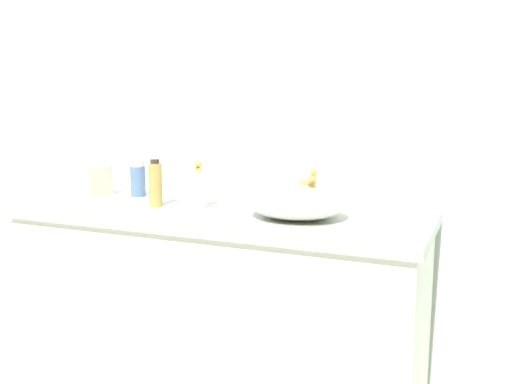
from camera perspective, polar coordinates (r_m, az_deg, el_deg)
bathroom_wall_rear at (r=2.48m, az=-2.55°, el=10.12°), size 6.00×0.06×2.60m
vanity_counter at (r=2.31m, az=-3.57°, el=-12.08°), size 1.58×0.58×0.85m
wall_mirror_panel at (r=2.40m, az=-0.69°, el=10.34°), size 1.51×0.01×0.92m
sink_basin at (r=2.02m, az=4.05°, el=-1.11°), size 0.35×0.30×0.11m
faucet at (r=2.17m, az=5.45°, el=0.59°), size 0.03×0.15×0.15m
soap_dispenser at (r=2.19m, az=-5.72°, el=0.42°), size 0.05×0.05×0.19m
lotion_bottle at (r=2.50m, az=-11.66°, el=1.25°), size 0.06×0.06×0.15m
perfume_bottle at (r=2.25m, az=-9.96°, el=0.79°), size 0.05×0.05×0.18m
tissue_box at (r=2.55m, az=-16.19°, el=1.21°), size 0.15×0.15×0.17m
candle_jar at (r=1.98m, az=11.58°, el=-2.51°), size 0.04×0.04×0.04m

